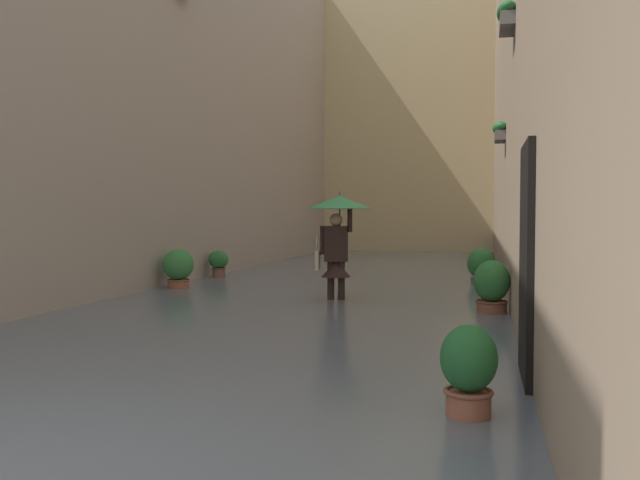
{
  "coord_description": "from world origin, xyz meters",
  "views": [
    {
      "loc": [
        -2.87,
        2.44,
        1.59
      ],
      "look_at": [
        -0.19,
        -8.31,
        1.15
      ],
      "focal_mm": 36.77,
      "sensor_mm": 36.0,
      "label": 1
    }
  ],
  "objects_px": {
    "person_wading": "(338,224)",
    "potted_plant_far_left": "(481,267)",
    "potted_plant_mid_left": "(492,289)",
    "potted_plant_near_left": "(469,375)",
    "potted_plant_far_right": "(219,264)",
    "potted_plant_near_right": "(178,269)"
  },
  "relations": [
    {
      "from": "potted_plant_mid_left",
      "to": "potted_plant_far_left",
      "type": "bearing_deg",
      "value": -87.85
    },
    {
      "from": "potted_plant_mid_left",
      "to": "potted_plant_far_left",
      "type": "relative_size",
      "value": 1.04
    },
    {
      "from": "potted_plant_mid_left",
      "to": "potted_plant_near_left",
      "type": "relative_size",
      "value": 1.13
    },
    {
      "from": "person_wading",
      "to": "potted_plant_far_left",
      "type": "bearing_deg",
      "value": -125.24
    },
    {
      "from": "person_wading",
      "to": "potted_plant_mid_left",
      "type": "bearing_deg",
      "value": 160.86
    },
    {
      "from": "person_wading",
      "to": "potted_plant_far_left",
      "type": "distance_m",
      "value": 4.16
    },
    {
      "from": "potted_plant_mid_left",
      "to": "potted_plant_near_left",
      "type": "bearing_deg",
      "value": 87.51
    },
    {
      "from": "potted_plant_far_left",
      "to": "potted_plant_far_right",
      "type": "bearing_deg",
      "value": 1.54
    },
    {
      "from": "person_wading",
      "to": "potted_plant_near_right",
      "type": "xyz_separation_m",
      "value": [
        3.4,
        -0.95,
        -0.91
      ]
    },
    {
      "from": "potted_plant_far_left",
      "to": "potted_plant_near_left",
      "type": "height_order",
      "value": "potted_plant_far_left"
    },
    {
      "from": "person_wading",
      "to": "potted_plant_far_left",
      "type": "xyz_separation_m",
      "value": [
        -2.34,
        -3.31,
        -0.94
      ]
    },
    {
      "from": "person_wading",
      "to": "potted_plant_far_right",
      "type": "bearing_deg",
      "value": -42.15
    },
    {
      "from": "person_wading",
      "to": "potted_plant_mid_left",
      "type": "height_order",
      "value": "person_wading"
    },
    {
      "from": "potted_plant_far_right",
      "to": "potted_plant_near_right",
      "type": "distance_m",
      "value": 2.2
    },
    {
      "from": "potted_plant_mid_left",
      "to": "potted_plant_near_left",
      "type": "xyz_separation_m",
      "value": [
        0.22,
        5.14,
        -0.04
      ]
    },
    {
      "from": "potted_plant_near_right",
      "to": "potted_plant_near_left",
      "type": "height_order",
      "value": "potted_plant_near_right"
    },
    {
      "from": "potted_plant_mid_left",
      "to": "potted_plant_near_right",
      "type": "height_order",
      "value": "potted_plant_mid_left"
    },
    {
      "from": "potted_plant_near_right",
      "to": "potted_plant_near_left",
      "type": "distance_m",
      "value": 8.98
    },
    {
      "from": "potted_plant_mid_left",
      "to": "potted_plant_far_right",
      "type": "relative_size",
      "value": 1.19
    },
    {
      "from": "potted_plant_far_left",
      "to": "potted_plant_near_right",
      "type": "height_order",
      "value": "potted_plant_near_right"
    },
    {
      "from": "potted_plant_far_left",
      "to": "potted_plant_near_left",
      "type": "distance_m",
      "value": 9.31
    },
    {
      "from": "potted_plant_far_right",
      "to": "potted_plant_near_left",
      "type": "xyz_separation_m",
      "value": [
        -5.75,
        9.15,
        -0.01
      ]
    }
  ]
}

